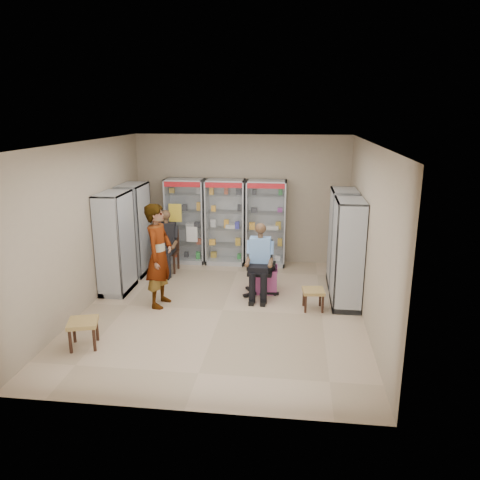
# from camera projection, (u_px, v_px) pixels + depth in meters

# --- Properties ---
(floor) EXTENTS (6.00, 6.00, 0.00)m
(floor) POSITION_uv_depth(u_px,v_px,m) (223.00, 310.00, 8.54)
(floor) COLOR tan
(floor) RESTS_ON ground
(room_shell) EXTENTS (5.02, 6.02, 3.01)m
(room_shell) POSITION_uv_depth(u_px,v_px,m) (221.00, 204.00, 8.01)
(room_shell) COLOR tan
(room_shell) RESTS_ON ground
(cabinet_back_left) EXTENTS (0.90, 0.50, 2.00)m
(cabinet_back_left) POSITION_uv_depth(u_px,v_px,m) (186.00, 221.00, 11.03)
(cabinet_back_left) COLOR #A3A5A9
(cabinet_back_left) RESTS_ON floor
(cabinet_back_mid) EXTENTS (0.90, 0.50, 2.00)m
(cabinet_back_mid) POSITION_uv_depth(u_px,v_px,m) (225.00, 222.00, 10.92)
(cabinet_back_mid) COLOR silver
(cabinet_back_mid) RESTS_ON floor
(cabinet_back_right) EXTENTS (0.90, 0.50, 2.00)m
(cabinet_back_right) POSITION_uv_depth(u_px,v_px,m) (266.00, 223.00, 10.81)
(cabinet_back_right) COLOR #B1B2B9
(cabinet_back_right) RESTS_ON floor
(cabinet_right_far) EXTENTS (0.90, 0.50, 2.00)m
(cabinet_right_far) POSITION_uv_depth(u_px,v_px,m) (342.00, 238.00, 9.54)
(cabinet_right_far) COLOR silver
(cabinet_right_far) RESTS_ON floor
(cabinet_right_near) EXTENTS (0.90, 0.50, 2.00)m
(cabinet_right_near) POSITION_uv_depth(u_px,v_px,m) (347.00, 254.00, 8.49)
(cabinet_right_near) COLOR #B2B4BA
(cabinet_right_near) RESTS_ON floor
(cabinet_left_far) EXTENTS (0.90, 0.50, 2.00)m
(cabinet_left_far) POSITION_uv_depth(u_px,v_px,m) (134.00, 230.00, 10.25)
(cabinet_left_far) COLOR silver
(cabinet_left_far) RESTS_ON floor
(cabinet_left_near) EXTENTS (0.90, 0.50, 2.00)m
(cabinet_left_near) POSITION_uv_depth(u_px,v_px,m) (116.00, 243.00, 9.20)
(cabinet_left_near) COLOR #ADB1B5
(cabinet_left_near) RESTS_ON floor
(wooden_chair) EXTENTS (0.42, 0.42, 0.94)m
(wooden_chair) POSITION_uv_depth(u_px,v_px,m) (168.00, 251.00, 10.50)
(wooden_chair) COLOR black
(wooden_chair) RESTS_ON floor
(seated_customer) EXTENTS (0.44, 0.60, 1.34)m
(seated_customer) POSITION_uv_depth(u_px,v_px,m) (167.00, 243.00, 10.40)
(seated_customer) COLOR black
(seated_customer) RESTS_ON floor
(office_chair) EXTENTS (0.61, 0.61, 1.08)m
(office_chair) POSITION_uv_depth(u_px,v_px,m) (260.00, 269.00, 9.11)
(office_chair) COLOR black
(office_chair) RESTS_ON floor
(seated_shopkeeper) EXTENTS (0.47, 0.64, 1.38)m
(seated_shopkeeper) POSITION_uv_depth(u_px,v_px,m) (260.00, 262.00, 9.03)
(seated_shopkeeper) COLOR #6097BF
(seated_shopkeeper) RESTS_ON floor
(pink_trunk) EXTENTS (0.54, 0.52, 0.50)m
(pink_trunk) POSITION_uv_depth(u_px,v_px,m) (264.00, 279.00, 9.39)
(pink_trunk) COLOR #C44EA6
(pink_trunk) RESTS_ON floor
(tea_glass) EXTENTS (0.07, 0.07, 0.09)m
(tea_glass) POSITION_uv_depth(u_px,v_px,m) (262.00, 264.00, 9.35)
(tea_glass) COLOR #531B07
(tea_glass) RESTS_ON pink_trunk
(woven_stool_a) EXTENTS (0.42, 0.42, 0.38)m
(woven_stool_a) POSITION_uv_depth(u_px,v_px,m) (313.00, 299.00, 8.53)
(woven_stool_a) COLOR olive
(woven_stool_a) RESTS_ON floor
(woven_stool_b) EXTENTS (0.54, 0.54, 0.43)m
(woven_stool_b) POSITION_uv_depth(u_px,v_px,m) (84.00, 334.00, 7.16)
(woven_stool_b) COLOR #A46C45
(woven_stool_b) RESTS_ON floor
(standing_man) EXTENTS (0.54, 0.75, 1.93)m
(standing_man) POSITION_uv_depth(u_px,v_px,m) (159.00, 256.00, 8.53)
(standing_man) COLOR gray
(standing_man) RESTS_ON floor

